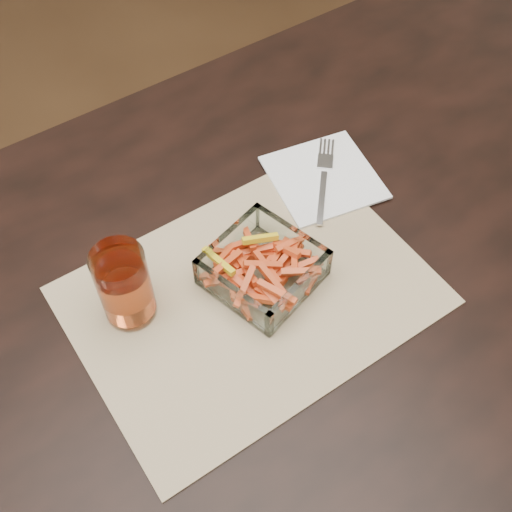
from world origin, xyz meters
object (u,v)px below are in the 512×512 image
at_px(dining_table, 259,329).
at_px(tumbler, 125,287).
at_px(glass_bowl, 263,269).
at_px(fork, 324,177).

height_order(dining_table, tumbler, tumbler).
relative_size(dining_table, tumbler, 13.83).
bearing_deg(dining_table, glass_bowl, 44.21).
bearing_deg(glass_bowl, dining_table, -135.79).
relative_size(dining_table, glass_bowl, 10.13).
xyz_separation_m(dining_table, tumbler, (-0.15, 0.07, 0.14)).
bearing_deg(fork, glass_bowl, -109.88).
height_order(tumbler, fork, tumbler).
bearing_deg(dining_table, fork, 30.31).
distance_m(dining_table, fork, 0.25).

